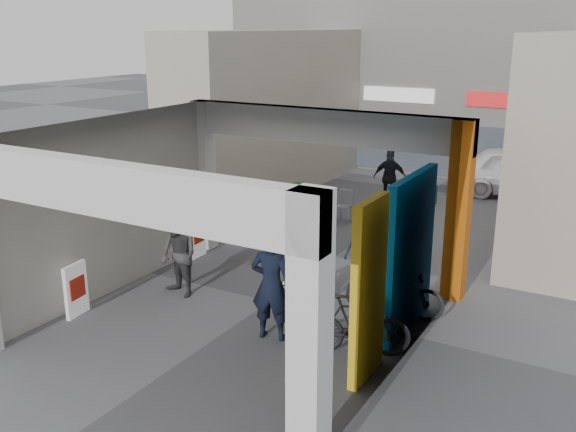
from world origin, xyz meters
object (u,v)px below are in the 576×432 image
Objects in this scene: cafe_set at (320,210)px; bicycle_front at (394,291)px; man_back_turned at (179,255)px; bicycle_rear at (357,325)px; white_van at (524,172)px; man_with_dog at (271,285)px; man_crates at (390,177)px; man_elderly at (363,248)px; produce_stand at (306,203)px; border_collie at (288,298)px.

bicycle_front reaches higher than cafe_set.
bicycle_front is (4.00, 1.21, -0.36)m from man_back_turned.
bicycle_rear is 11.89m from white_van.
man_with_dog is 2.43m from bicycle_front.
man_crates is at bearing 96.98° from man_back_turned.
man_elderly is at bearing 52.42° from man_back_turned.
produce_stand is 6.80m from bicycle_front.
white_van reaches higher than bicycle_front.
man_with_dog is at bearing -80.96° from border_collie.
man_elderly is 1.54m from bicycle_front.
man_elderly is (0.41, 2.91, -0.16)m from man_with_dog.
border_collie is 1.26m from man_with_dog.
bicycle_rear is (1.08, -2.73, -0.29)m from man_elderly.
produce_stand is at bearing 147.43° from cafe_set.
man_elderly reaches higher than bicycle_rear.
produce_stand is (-0.65, 0.42, 0.01)m from cafe_set.
cafe_set is 0.86× the size of man_back_turned.
man_with_dog is (0.27, -1.03, 0.69)m from border_collie.
man_crates reaches higher than cafe_set.
man_crates is at bearing -93.86° from man_with_dog.
cafe_set is 0.84× the size of bicycle_rear.
man_back_turned is 0.37× the size of white_van.
bicycle_front is at bearing -49.93° from cafe_set.
man_crates reaches higher than bicycle_front.
man_back_turned reaches higher than white_van.
man_crates is (-1.80, 6.09, 0.02)m from man_elderly.
cafe_set is at bearing 105.87° from border_collie.
bicycle_front is (1.76, 0.83, 0.20)m from border_collie.
border_collie is 0.36× the size of man_with_dog.
man_elderly is (2.92, 2.26, -0.03)m from man_back_turned.
man_with_dog is at bearing -52.03° from produce_stand.
man_back_turned reaches higher than man_elderly.
white_van is (4.24, 5.57, 0.46)m from cafe_set.
cafe_set is 6.06m from bicycle_front.
man_with_dog is at bearing 159.03° from white_van.
man_back_turned is 0.98× the size of bicycle_rear.
produce_stand is 2.72m from man_crates.
cafe_set is at bearing -82.29° from man_with_dog.
border_collie is 8.07m from man_crates.
bicycle_rear is (4.00, -0.47, -0.32)m from man_back_turned.
produce_stand is 1.77× the size of border_collie.
man_back_turned reaches higher than cafe_set.
man_elderly is 0.97× the size of man_crates.
man_with_dog is 1.57m from bicycle_rear.
bicycle_rear is at bearing 174.16° from man_with_dog.
white_van is (0.34, 10.20, 0.29)m from bicycle_front.
border_collie is (2.79, -5.88, -0.04)m from produce_stand.
man_elderly is at bearing 158.85° from white_van.
bicycle_rear reaches higher than cafe_set.
border_collie is at bearing 86.75° from man_crates.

